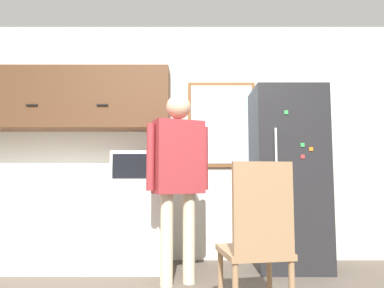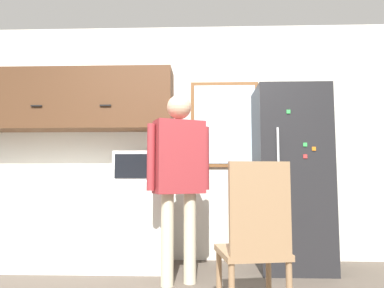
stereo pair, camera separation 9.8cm
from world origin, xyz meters
name	(u,v)px [view 2 (the right image)]	position (x,y,z in m)	size (l,w,h in m)	color
back_wall	(180,140)	(0.00, 2.07, 1.35)	(6.00, 0.06, 2.70)	silver
counter	(69,223)	(-1.14, 1.73, 0.44)	(2.12, 0.62, 0.88)	silver
upper_cabinets	(78,100)	(-1.14, 1.86, 1.78)	(2.12, 0.39, 0.67)	#51331E
microwave	(139,167)	(-0.39, 1.67, 1.03)	(0.48, 0.38, 0.31)	white
person	(179,167)	(0.05, 1.18, 1.02)	(0.54, 0.38, 1.67)	beige
refrigerator	(291,177)	(1.17, 1.72, 0.93)	(0.71, 0.66, 1.85)	#232326
chair	(255,236)	(0.61, 0.43, 0.54)	(0.50, 0.50, 1.03)	#997551
window	(225,124)	(0.52, 2.03, 1.53)	(0.78, 0.05, 0.98)	brown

